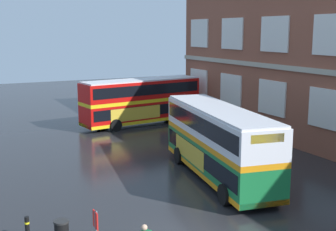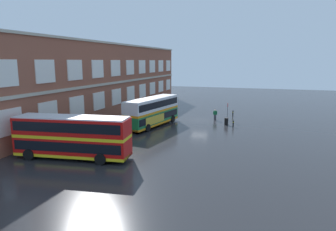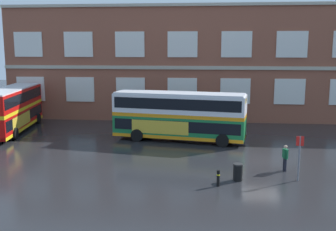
{
  "view_description": "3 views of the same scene",
  "coord_description": "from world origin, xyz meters",
  "px_view_note": "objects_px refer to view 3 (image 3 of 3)",
  "views": [
    {
      "loc": [
        14.51,
        -8.0,
        8.33
      ],
      "look_at": [
        -11.39,
        4.91,
        2.8
      ],
      "focal_mm": 47.92,
      "sensor_mm": 36.0,
      "label": 1
    },
    {
      "loc": [
        -44.75,
        -9.74,
        9.19
      ],
      "look_at": [
        -8.48,
        2.39,
        2.12
      ],
      "focal_mm": 31.61,
      "sensor_mm": 36.0,
      "label": 2
    },
    {
      "loc": [
        -3.89,
        -27.79,
        7.96
      ],
      "look_at": [
        -6.83,
        2.35,
        2.68
      ],
      "focal_mm": 43.23,
      "sensor_mm": 36.0,
      "label": 3
    }
  ],
  "objects_px": {
    "waiting_passenger": "(285,157)",
    "station_litter_bin": "(238,172)",
    "bus_stand_flag": "(299,154)",
    "safety_bollard_west": "(218,178)",
    "double_decker_near": "(12,109)",
    "double_decker_middle": "(179,115)"
  },
  "relations": [
    {
      "from": "safety_bollard_west",
      "to": "double_decker_middle",
      "type": "bearing_deg",
      "value": 105.29
    },
    {
      "from": "double_decker_near",
      "to": "bus_stand_flag",
      "type": "height_order",
      "value": "double_decker_near"
    },
    {
      "from": "station_litter_bin",
      "to": "double_decker_middle",
      "type": "bearing_deg",
      "value": 112.97
    },
    {
      "from": "bus_stand_flag",
      "to": "station_litter_bin",
      "type": "xyz_separation_m",
      "value": [
        -3.57,
        -0.32,
        -1.12
      ]
    },
    {
      "from": "waiting_passenger",
      "to": "bus_stand_flag",
      "type": "relative_size",
      "value": 0.63
    },
    {
      "from": "double_decker_near",
      "to": "waiting_passenger",
      "type": "distance_m",
      "value": 24.99
    },
    {
      "from": "double_decker_near",
      "to": "double_decker_middle",
      "type": "distance_m",
      "value": 15.78
    },
    {
      "from": "double_decker_near",
      "to": "bus_stand_flag",
      "type": "distance_m",
      "value": 26.15
    },
    {
      "from": "station_litter_bin",
      "to": "safety_bollard_west",
      "type": "height_order",
      "value": "station_litter_bin"
    },
    {
      "from": "bus_stand_flag",
      "to": "safety_bollard_west",
      "type": "relative_size",
      "value": 2.84
    },
    {
      "from": "double_decker_near",
      "to": "safety_bollard_west",
      "type": "xyz_separation_m",
      "value": [
        18.67,
        -13.04,
        -1.66
      ]
    },
    {
      "from": "waiting_passenger",
      "to": "double_decker_near",
      "type": "bearing_deg",
      "value": 157.03
    },
    {
      "from": "double_decker_near",
      "to": "station_litter_bin",
      "type": "bearing_deg",
      "value": -30.97
    },
    {
      "from": "bus_stand_flag",
      "to": "safety_bollard_west",
      "type": "height_order",
      "value": "bus_stand_flag"
    },
    {
      "from": "double_decker_middle",
      "to": "waiting_passenger",
      "type": "relative_size",
      "value": 6.63
    },
    {
      "from": "double_decker_middle",
      "to": "station_litter_bin",
      "type": "bearing_deg",
      "value": -67.03
    },
    {
      "from": "waiting_passenger",
      "to": "bus_stand_flag",
      "type": "bearing_deg",
      "value": -76.65
    },
    {
      "from": "double_decker_near",
      "to": "waiting_passenger",
      "type": "xyz_separation_m",
      "value": [
        22.99,
        -9.74,
        -1.22
      ]
    },
    {
      "from": "bus_stand_flag",
      "to": "waiting_passenger",
      "type": "bearing_deg",
      "value": 103.35
    },
    {
      "from": "waiting_passenger",
      "to": "station_litter_bin",
      "type": "distance_m",
      "value": 3.83
    },
    {
      "from": "double_decker_middle",
      "to": "bus_stand_flag",
      "type": "bearing_deg",
      "value": -51.02
    },
    {
      "from": "double_decker_middle",
      "to": "waiting_passenger",
      "type": "distance_m",
      "value": 10.74
    }
  ]
}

